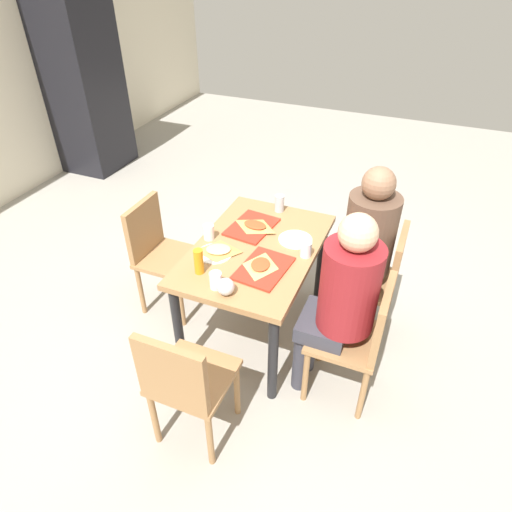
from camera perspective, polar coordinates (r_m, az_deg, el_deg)
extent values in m
cube|color=#9E998E|center=(3.34, 0.00, -9.18)|extent=(10.00, 10.00, 0.02)
cube|color=#9E7247|center=(2.88, 0.00, 0.84)|extent=(1.14, 0.75, 0.04)
cylinder|color=black|center=(2.68, 2.16, -12.88)|extent=(0.06, 0.06, 0.68)
cylinder|color=black|center=(3.41, 8.23, -0.74)|extent=(0.06, 0.06, 0.68)
cylinder|color=black|center=(2.89, -9.84, -9.06)|extent=(0.06, 0.06, 0.68)
cylinder|color=black|center=(3.57, -1.58, 1.59)|extent=(0.06, 0.06, 0.68)
cube|color=#9E7247|center=(2.70, 11.20, -10.15)|extent=(0.40, 0.40, 0.03)
cube|color=#9E7247|center=(2.55, 15.72, -7.76)|extent=(0.38, 0.04, 0.40)
cylinder|color=#9E7247|center=(2.78, 6.30, -14.90)|extent=(0.04, 0.04, 0.43)
cylinder|color=#9E7247|center=(3.00, 8.27, -10.16)|extent=(0.04, 0.04, 0.43)
cylinder|color=#9E7247|center=(2.75, 13.35, -16.71)|extent=(0.04, 0.04, 0.43)
cylinder|color=#9E7247|center=(2.98, 14.69, -11.75)|extent=(0.04, 0.04, 0.43)
cube|color=#9E7247|center=(3.13, 13.60, -3.06)|extent=(0.40, 0.40, 0.03)
cube|color=#9E7247|center=(2.99, 17.53, -0.65)|extent=(0.38, 0.04, 0.40)
cylinder|color=#9E7247|center=(3.16, 9.40, -7.36)|extent=(0.04, 0.04, 0.43)
cylinder|color=#9E7247|center=(3.42, 10.86, -3.69)|extent=(0.04, 0.04, 0.43)
cylinder|color=#9E7247|center=(3.14, 15.45, -8.83)|extent=(0.04, 0.04, 0.43)
cylinder|color=#9E7247|center=(3.39, 16.43, -5.01)|extent=(0.04, 0.04, 0.43)
cube|color=#9E7247|center=(3.30, -10.93, -0.28)|extent=(0.40, 0.40, 0.03)
cube|color=#9E7247|center=(3.27, -14.03, 3.47)|extent=(0.38, 0.04, 0.40)
cylinder|color=#9E7247|center=(3.48, -6.67, -2.40)|extent=(0.04, 0.04, 0.43)
cylinder|color=#9E7247|center=(3.26, -9.48, -5.84)|extent=(0.04, 0.04, 0.43)
cylinder|color=#9E7247|center=(3.63, -11.42, -1.09)|extent=(0.04, 0.04, 0.43)
cylinder|color=#9E7247|center=(3.42, -14.40, -4.27)|extent=(0.04, 0.04, 0.43)
cube|color=#9E7247|center=(2.49, -7.93, -14.94)|extent=(0.40, 0.40, 0.03)
cube|color=#9E7247|center=(2.23, -10.69, -14.70)|extent=(0.04, 0.38, 0.40)
cylinder|color=#9E7247|center=(2.82, -8.93, -14.28)|extent=(0.04, 0.04, 0.43)
cylinder|color=#9E7247|center=(2.71, -2.43, -16.56)|extent=(0.04, 0.04, 0.43)
cylinder|color=#9E7247|center=(2.66, -12.78, -19.36)|extent=(0.04, 0.04, 0.43)
cylinder|color=#9E7247|center=(2.54, -5.86, -22.15)|extent=(0.04, 0.04, 0.43)
cylinder|color=#383842|center=(2.83, 5.69, -13.05)|extent=(0.10, 0.10, 0.46)
cylinder|color=#383842|center=(2.94, 6.67, -10.84)|extent=(0.10, 0.10, 0.46)
cube|color=#383842|center=(2.67, 8.64, -8.50)|extent=(0.32, 0.28, 0.10)
cylinder|color=maroon|center=(2.45, 11.76, -3.96)|extent=(0.32, 0.32, 0.52)
sphere|color=#DBAD89|center=(2.25, 12.83, 2.89)|extent=(0.20, 0.20, 0.20)
cylinder|color=#383842|center=(3.23, 8.80, -5.88)|extent=(0.10, 0.10, 0.46)
cylinder|color=#383842|center=(3.35, 9.53, -4.17)|extent=(0.10, 0.10, 0.46)
cube|color=#383842|center=(3.10, 11.44, -1.57)|extent=(0.32, 0.28, 0.10)
cylinder|color=brown|center=(2.91, 14.25, 2.76)|extent=(0.32, 0.32, 0.52)
sphere|color=#8C664C|center=(2.74, 15.32, 8.88)|extent=(0.20, 0.20, 0.20)
cube|color=red|center=(2.67, 0.98, -1.57)|extent=(0.38, 0.29, 0.02)
cube|color=red|center=(3.05, -0.54, 3.73)|extent=(0.39, 0.30, 0.02)
cylinder|color=white|center=(2.81, -5.24, 0.31)|extent=(0.22, 0.22, 0.01)
cylinder|color=white|center=(2.94, 5.02, 2.10)|extent=(0.22, 0.22, 0.01)
pyramid|color=#DBAD60|center=(2.67, 0.56, -1.22)|extent=(0.23, 0.19, 0.01)
ellipsoid|color=#B74723|center=(2.67, 0.57, -1.05)|extent=(0.16, 0.13, 0.01)
pyramid|color=tan|center=(3.03, -0.12, 3.84)|extent=(0.19, 0.25, 0.01)
ellipsoid|color=#B74723|center=(3.03, -0.12, 4.00)|extent=(0.13, 0.17, 0.01)
pyramid|color=#C68C47|center=(2.82, -4.79, 0.72)|extent=(0.24, 0.27, 0.01)
ellipsoid|color=#D8C67F|center=(2.81, -4.80, 0.89)|extent=(0.17, 0.19, 0.01)
cylinder|color=white|center=(2.93, -6.02, 3.04)|extent=(0.07, 0.07, 0.10)
cylinder|color=white|center=(2.78, 6.35, 0.86)|extent=(0.07, 0.07, 0.10)
cylinder|color=white|center=(2.53, -5.14, -3.09)|extent=(0.07, 0.07, 0.10)
cylinder|color=#B7BCC6|center=(3.22, 3.00, 6.69)|extent=(0.07, 0.07, 0.12)
cylinder|color=orange|center=(2.63, -7.28, -0.69)|extent=(0.06, 0.06, 0.16)
sphere|color=silver|center=(2.48, -3.87, -3.90)|extent=(0.10, 0.10, 0.10)
cube|color=black|center=(5.70, -20.89, 19.60)|extent=(0.70, 0.60, 1.90)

